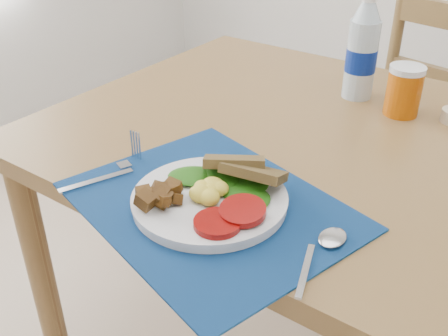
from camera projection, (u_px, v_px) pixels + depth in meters
name	position (u px, v px, depth m)	size (l,w,h in m)	color
table	(376.00, 187.00, 1.06)	(1.40, 0.90, 0.75)	brown
placemat	(210.00, 205.00, 0.86)	(0.45, 0.35, 0.00)	black
breakfast_plate	(206.00, 196.00, 0.85)	(0.25, 0.25, 0.06)	silver
fork	(114.00, 170.00, 0.94)	(0.06, 0.19, 0.00)	#B2B5BA
spoon	(324.00, 249.00, 0.75)	(0.05, 0.17, 0.00)	#B2B5BA
water_bottle	(362.00, 53.00, 1.20)	(0.07, 0.07, 0.24)	#ADBFCC
juice_glass	(404.00, 92.00, 1.14)	(0.08, 0.08, 0.10)	#AF4C04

